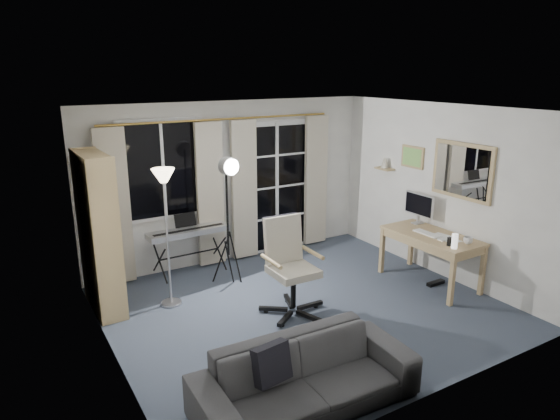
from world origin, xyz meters
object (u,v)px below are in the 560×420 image
object	(u,v)px
bookshelf	(97,238)
mug	(468,239)
torchiere_lamp	(165,197)
sofa	(306,367)
desk	(431,240)
office_chair	(288,257)
studio_light	(229,181)
monitor	(419,205)
keyboard_piano	(188,233)

from	to	relation	value
bookshelf	mug	distance (m)	4.55
torchiere_lamp	sofa	distance (m)	2.70
desk	bookshelf	bearing A→B (deg)	158.91
bookshelf	mug	size ratio (longest dim) A/B	16.72
torchiere_lamp	mug	world-z (taller)	torchiere_lamp
office_chair	sofa	world-z (taller)	office_chair
bookshelf	sofa	distance (m)	3.04
studio_light	mug	world-z (taller)	studio_light
monitor	office_chair	bearing A→B (deg)	-177.68
keyboard_piano	desk	bearing A→B (deg)	-37.50
office_chair	mug	bearing A→B (deg)	-19.87
bookshelf	desk	size ratio (longest dim) A/B	1.46
bookshelf	torchiere_lamp	world-z (taller)	bookshelf
office_chair	monitor	bearing A→B (deg)	4.11
torchiere_lamp	office_chair	distance (m)	1.62
keyboard_piano	studio_light	size ratio (longest dim) A/B	0.65
sofa	office_chair	bearing A→B (deg)	65.39
torchiere_lamp	studio_light	size ratio (longest dim) A/B	0.96
studio_light	mug	distance (m)	3.14
torchiere_lamp	office_chair	xyz separation A→B (m)	(1.18, -0.86, -0.70)
torchiere_lamp	studio_light	distance (m)	0.94
studio_light	torchiere_lamp	bearing A→B (deg)	-178.88
desk	sofa	distance (m)	3.18
keyboard_piano	studio_light	distance (m)	1.05
torchiere_lamp	mug	size ratio (longest dim) A/B	14.92
monitor	mug	size ratio (longest dim) A/B	4.39
monitor	bookshelf	bearing A→B (deg)	165.43
studio_light	sofa	world-z (taller)	studio_light
studio_light	sofa	distance (m)	2.93
studio_light	desk	size ratio (longest dim) A/B	1.35
keyboard_piano	desk	world-z (taller)	keyboard_piano
desk	studio_light	bearing A→B (deg)	148.51
bookshelf	office_chair	world-z (taller)	bookshelf
monitor	mug	world-z (taller)	monitor
keyboard_piano	sofa	world-z (taller)	keyboard_piano
keyboard_piano	bookshelf	bearing A→B (deg)	-161.94
office_chair	mug	xyz separation A→B (m)	(2.17, -0.82, 0.08)
keyboard_piano	monitor	world-z (taller)	monitor
bookshelf	keyboard_piano	bearing A→B (deg)	18.44
torchiere_lamp	studio_light	bearing A→B (deg)	11.98
bookshelf	office_chair	size ratio (longest dim) A/B	1.66
torchiere_lamp	desk	xyz separation A→B (m)	(3.25, -1.18, -0.77)
bookshelf	monitor	size ratio (longest dim) A/B	3.81
studio_light	bookshelf	bearing A→B (deg)	165.90
desk	monitor	world-z (taller)	monitor
desk	mug	xyz separation A→B (m)	(0.10, -0.50, 0.14)
bookshelf	sofa	bearing A→B (deg)	-69.61
studio_light	desk	distance (m)	2.82
bookshelf	office_chair	bearing A→B (deg)	-32.20
studio_light	sofa	size ratio (longest dim) A/B	0.90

